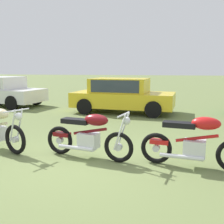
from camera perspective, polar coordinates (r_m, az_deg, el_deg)
The scene contains 4 objects.
ground_plane at distance 5.64m, azimuth -5.44°, elevation -10.13°, with size 120.00×120.00×0.00m, color olive.
motorcycle_maroon at distance 5.64m, azimuth -4.94°, elevation -5.03°, with size 1.97×0.74×1.02m.
motorcycle_red at distance 5.31m, azimuth 17.15°, elevation -6.21°, with size 2.01×0.68×1.02m.
car_yellow at distance 11.29m, azimuth 2.08°, elevation 3.91°, with size 4.33×2.28×1.43m.
Camera 1 is at (1.49, -5.11, 1.89)m, focal length 43.27 mm.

